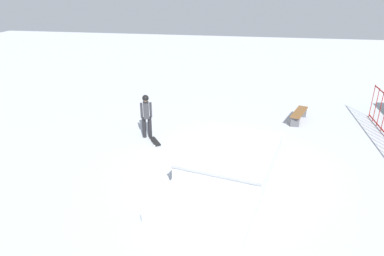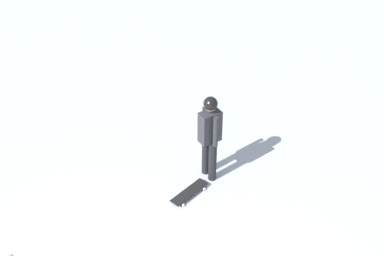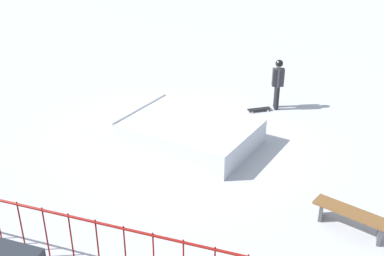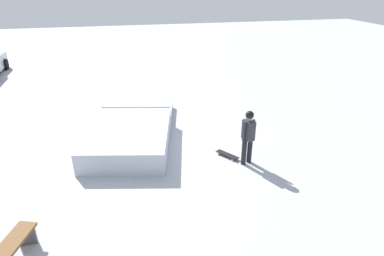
{
  "view_description": "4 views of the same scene",
  "coord_description": "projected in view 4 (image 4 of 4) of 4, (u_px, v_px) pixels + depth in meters",
  "views": [
    {
      "loc": [
        10.02,
        0.75,
        5.59
      ],
      "look_at": [
        -0.86,
        -1.21,
        0.9
      ],
      "focal_mm": 32.06,
      "sensor_mm": 36.0,
      "label": 1
    },
    {
      "loc": [
        0.22,
        3.77,
        6.25
      ],
      "look_at": [
        -1.48,
        -3.35,
        1.0
      ],
      "focal_mm": 47.25,
      "sensor_mm": 36.0,
      "label": 2
    },
    {
      "loc": [
        -4.06,
        11.74,
        6.46
      ],
      "look_at": [
        0.0,
        0.44,
        0.6
      ],
      "focal_mm": 44.01,
      "sensor_mm": 36.0,
      "label": 3
    },
    {
      "loc": [
        -9.77,
        0.37,
        5.24
      ],
      "look_at": [
        -0.79,
        -1.67,
        0.9
      ],
      "focal_mm": 30.35,
      "sensor_mm": 36.0,
      "label": 4
    }
  ],
  "objects": [
    {
      "name": "ground_plane",
      "position": [
        139.0,
        147.0,
        10.93
      ],
      "size": [
        60.0,
        60.0,
        0.0
      ],
      "primitive_type": "plane",
      "color": "#B2B7C1"
    },
    {
      "name": "skate_ramp",
      "position": [
        132.0,
        132.0,
        11.26
      ],
      "size": [
        5.82,
        3.66,
        0.74
      ],
      "rotation": [
        0.0,
        0.0,
        -0.21
      ],
      "color": "silver",
      "rests_on": "ground"
    },
    {
      "name": "skater",
      "position": [
        248.0,
        134.0,
        9.58
      ],
      "size": [
        0.43,
        0.42,
        1.73
      ],
      "rotation": [
        0.0,
        0.0,
        3.46
      ],
      "color": "black",
      "rests_on": "ground"
    },
    {
      "name": "skateboard",
      "position": [
        227.0,
        155.0,
        10.31
      ],
      "size": [
        0.77,
        0.62,
        0.09
      ],
      "rotation": [
        0.0,
        0.0,
        3.75
      ],
      "color": "black",
      "rests_on": "ground"
    },
    {
      "name": "park_bench",
      "position": [
        6.0,
        255.0,
        6.26
      ],
      "size": [
        1.64,
        0.9,
        0.48
      ],
      "rotation": [
        0.0,
        0.0,
        5.95
      ],
      "color": "brown",
      "rests_on": "ground"
    }
  ]
}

